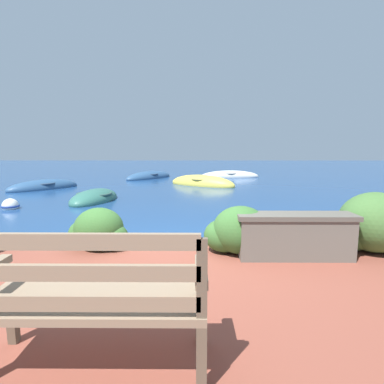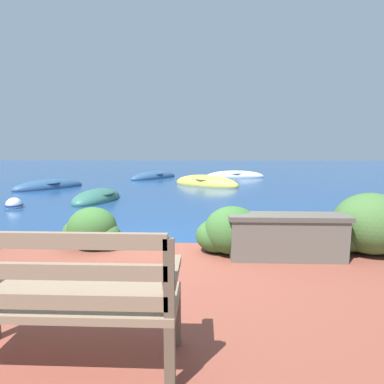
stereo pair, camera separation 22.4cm
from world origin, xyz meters
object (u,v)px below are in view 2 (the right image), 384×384
object	(u,v)px
rowboat_far	(206,184)
rowboat_mid	(49,187)
rowboat_nearest	(97,199)
rowboat_distant	(235,176)
mooring_buoy	(14,205)
park_bench	(64,295)
rowboat_outer	(154,177)

from	to	relation	value
rowboat_far	rowboat_mid	bearing A→B (deg)	-135.01
rowboat_nearest	rowboat_distant	size ratio (longest dim) A/B	0.70
rowboat_far	mooring_buoy	world-z (taller)	rowboat_far
park_bench	rowboat_nearest	xyz separation A→B (m)	(-2.48, 7.47, -0.65)
rowboat_mid	rowboat_far	distance (m)	6.58
rowboat_nearest	rowboat_distant	distance (m)	9.55
park_bench	rowboat_outer	bearing A→B (deg)	99.17
rowboat_nearest	rowboat_distant	world-z (taller)	rowboat_distant
rowboat_far	rowboat_distant	size ratio (longest dim) A/B	0.95
mooring_buoy	rowboat_mid	bearing A→B (deg)	105.49
park_bench	rowboat_mid	world-z (taller)	park_bench
rowboat_nearest	mooring_buoy	xyz separation A→B (m)	(-1.86, -1.25, 0.02)
rowboat_distant	mooring_buoy	distance (m)	11.65
rowboat_mid	rowboat_outer	distance (m)	5.79
rowboat_nearest	rowboat_far	xyz separation A→B (m)	(3.46, 4.12, 0.01)
rowboat_mid	rowboat_outer	world-z (taller)	rowboat_outer
park_bench	rowboat_far	world-z (taller)	park_bench
park_bench	rowboat_outer	xyz separation A→B (m)	(-1.87, 14.83, -0.64)
rowboat_mid	mooring_buoy	xyz separation A→B (m)	(1.13, -4.09, 0.02)
rowboat_nearest	rowboat_mid	world-z (taller)	rowboat_mid
rowboat_outer	park_bench	bearing A→B (deg)	42.73
rowboat_mid	park_bench	bearing A→B (deg)	66.24
park_bench	mooring_buoy	size ratio (longest dim) A/B	3.04
park_bench	rowboat_distant	size ratio (longest dim) A/B	0.41
rowboat_far	rowboat_distant	bearing A→B (deg)	100.18
rowboat_mid	rowboat_far	size ratio (longest dim) A/B	0.87
mooring_buoy	rowboat_outer	bearing A→B (deg)	73.94
rowboat_nearest	rowboat_distant	bearing A→B (deg)	157.81
rowboat_distant	mooring_buoy	world-z (taller)	rowboat_distant
rowboat_nearest	rowboat_outer	bearing A→B (deg)	-174.29
rowboat_mid	rowboat_nearest	bearing A→B (deg)	84.85
park_bench	rowboat_nearest	size ratio (longest dim) A/B	0.59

